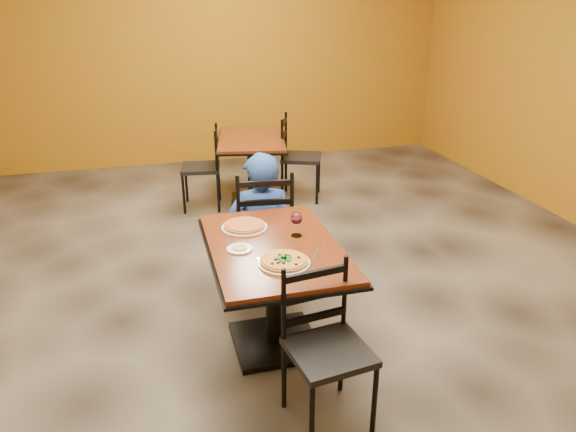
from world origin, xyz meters
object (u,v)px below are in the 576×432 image
object	(u,v)px
chair_main_far	(263,225)
pizza_far	(244,225)
table_main	(274,272)
plate_far	(244,227)
table_second	(252,156)
chair_second_left	(201,168)
chair_main_near	(329,353)
diner	(261,217)
wine_glass	(297,223)
plate_main	(284,263)
side_plate	(240,249)
pizza_main	(284,260)
chair_second_right	(301,158)

from	to	relation	value
chair_main_far	pizza_far	size ratio (longest dim) A/B	3.54
table_main	plate_far	bearing A→B (deg)	113.32
table_second	chair_second_left	bearing A→B (deg)	180.00
chair_main_far	plate_far	distance (m)	0.69
chair_main_near	diner	distance (m)	1.72
table_second	plate_far	size ratio (longest dim) A/B	3.90
wine_glass	table_second	bearing A→B (deg)	85.07
chair_second_left	plate_main	xyz separation A→B (m)	(0.17, -2.96, 0.30)
table_main	wine_glass	xyz separation A→B (m)	(0.17, 0.09, 0.28)
plate_main	side_plate	xyz separation A→B (m)	(-0.22, 0.25, 0.00)
chair_main_near	wine_glass	world-z (taller)	wine_glass
table_main	side_plate	distance (m)	0.30
table_second	diner	distance (m)	1.76
table_main	pizza_main	bearing A→B (deg)	-90.88
chair_second_left	chair_second_right	xyz separation A→B (m)	(1.15, 0.00, 0.03)
chair_main_far	chair_second_left	bearing A→B (deg)	-74.12
diner	pizza_main	xyz separation A→B (m)	(-0.12, -1.22, 0.23)
chair_second_left	table_second	bearing A→B (deg)	99.26
table_second	chair_main_far	size ratio (longest dim) A/B	1.22
chair_main_far	plate_main	world-z (taller)	chair_main_far
table_second	diner	bearing A→B (deg)	-99.12
chair_main_far	table_main	bearing A→B (deg)	88.56
table_second	side_plate	world-z (taller)	side_plate
chair_second_right	plate_main	size ratio (longest dim) A/B	3.11
chair_main_near	plate_far	xyz separation A→B (m)	(-0.25, 1.06, 0.30)
chair_main_near	plate_far	distance (m)	1.13
chair_main_far	plate_main	xyz separation A→B (m)	(-0.13, -1.16, 0.26)
table_main	pizza_far	world-z (taller)	pizza_far
chair_main_far	chair_second_right	bearing A→B (deg)	-108.86
wine_glass	plate_far	bearing A→B (deg)	144.97
diner	pizza_far	bearing A→B (deg)	72.91
chair_second_left	plate_main	world-z (taller)	chair_second_left
diner	pizza_far	world-z (taller)	diner
diner	plate_far	xyz separation A→B (m)	(-0.25, -0.65, 0.21)
pizza_main	pizza_far	size ratio (longest dim) A/B	1.01
chair_main_far	chair_second_left	xyz separation A→B (m)	(-0.30, 1.80, -0.04)
chair_second_left	plate_main	distance (m)	2.98
chair_main_far	diner	world-z (taller)	diner
pizza_main	table_main	bearing A→B (deg)	89.12
diner	pizza_main	bearing A→B (deg)	88.24
pizza_main	plate_far	world-z (taller)	pizza_main
chair_main_far	pizza_main	distance (m)	1.20
chair_main_near	pizza_main	bearing A→B (deg)	95.54
table_second	chair_main_far	xyz separation A→B (m)	(-0.27, -1.80, -0.05)
chair_second_right	table_main	bearing A→B (deg)	-178.99
chair_main_near	chair_second_right	xyz separation A→B (m)	(0.86, 3.45, 0.03)
chair_second_right	plate_far	distance (m)	2.64
diner	wine_glass	xyz separation A→B (m)	(0.05, -0.86, 0.30)
plate_far	chair_main_near	bearing A→B (deg)	-76.98
chair_second_left	side_plate	size ratio (longest dim) A/B	5.65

